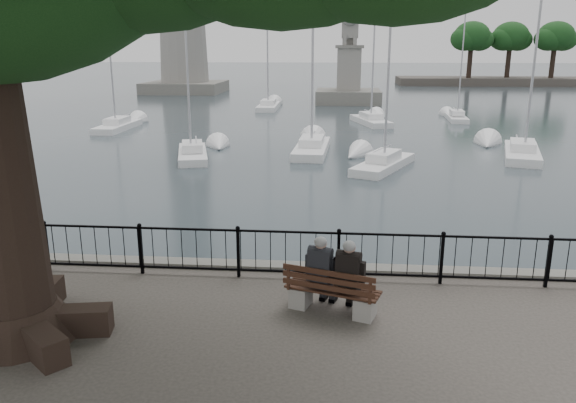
# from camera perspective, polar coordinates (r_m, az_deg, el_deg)

# --- Properties ---
(harbor) EXTENTS (260.00, 260.00, 1.20)m
(harbor) POSITION_cam_1_polar(r_m,az_deg,el_deg) (12.04, 0.21, -9.04)
(harbor) COLOR slate
(harbor) RESTS_ON ground
(railing) EXTENTS (22.06, 0.06, 1.00)m
(railing) POSITION_cam_1_polar(r_m,az_deg,el_deg) (11.17, -0.00, -5.15)
(railing) COLOR black
(railing) RESTS_ON ground
(bench) EXTENTS (1.72, 0.99, 0.87)m
(bench) POSITION_cam_1_polar(r_m,az_deg,el_deg) (9.92, 4.44, -9.57)
(bench) COLOR gray
(bench) RESTS_ON ground
(person_left) EXTENTS (0.54, 0.75, 1.38)m
(person_left) POSITION_cam_1_polar(r_m,az_deg,el_deg) (9.93, 3.53, -7.43)
(person_left) COLOR black
(person_left) RESTS_ON ground
(person_right) EXTENTS (0.54, 0.75, 1.38)m
(person_right) POSITION_cam_1_polar(r_m,az_deg,el_deg) (9.78, 6.36, -7.86)
(person_right) COLOR black
(person_right) RESTS_ON ground
(lion_monument) EXTENTS (6.39, 6.39, 9.33)m
(lion_monument) POSITION_cam_1_polar(r_m,az_deg,el_deg) (57.94, 6.17, 12.26)
(lion_monument) COLOR slate
(lion_monument) RESTS_ON ground
(sailboat_a) EXTENTS (2.60, 5.17, 8.74)m
(sailboat_a) POSITION_cam_1_polar(r_m,az_deg,el_deg) (29.16, -9.67, 4.93)
(sailboat_a) COLOR white
(sailboat_a) RESTS_ON ground
(sailboat_b) EXTENTS (1.88, 5.91, 12.62)m
(sailboat_b) POSITION_cam_1_polar(r_m,az_deg,el_deg) (30.27, 2.43, 5.65)
(sailboat_b) COLOR white
(sailboat_b) RESTS_ON ground
(sailboat_c) EXTENTS (3.39, 5.20, 9.79)m
(sailboat_c) POSITION_cam_1_polar(r_m,az_deg,el_deg) (26.56, 9.70, 3.96)
(sailboat_c) COLOR white
(sailboat_c) RESTS_ON ground
(sailboat_d) EXTENTS (3.08, 6.05, 10.33)m
(sailboat_d) POSITION_cam_1_polar(r_m,az_deg,el_deg) (31.34, 22.69, 4.71)
(sailboat_d) COLOR white
(sailboat_d) RESTS_ON ground
(sailboat_e) EXTENTS (1.57, 5.57, 13.25)m
(sailboat_e) POSITION_cam_1_polar(r_m,az_deg,el_deg) (40.59, -16.94, 7.54)
(sailboat_e) COLOR white
(sailboat_e) RESTS_ON ground
(sailboat_f) EXTENTS (2.99, 5.73, 11.54)m
(sailboat_f) POSITION_cam_1_polar(r_m,az_deg,el_deg) (42.20, 8.40, 8.26)
(sailboat_f) COLOR white
(sailboat_f) RESTS_ON ground
(sailboat_g) EXTENTS (1.57, 4.68, 8.94)m
(sailboat_g) POSITION_cam_1_polar(r_m,az_deg,el_deg) (45.68, 16.76, 8.26)
(sailboat_g) COLOR white
(sailboat_g) RESTS_ON ground
(sailboat_h) EXTENTS (1.76, 6.09, 13.04)m
(sailboat_h) POSITION_cam_1_polar(r_m,az_deg,el_deg) (51.93, -2.00, 9.75)
(sailboat_h) COLOR white
(sailboat_h) RESTS_ON ground
(far_shore) EXTENTS (30.00, 8.60, 9.18)m
(far_shore) POSITION_cam_1_polar(r_m,az_deg,el_deg) (90.80, 21.31, 13.48)
(far_shore) COLOR #3E3934
(far_shore) RESTS_ON ground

